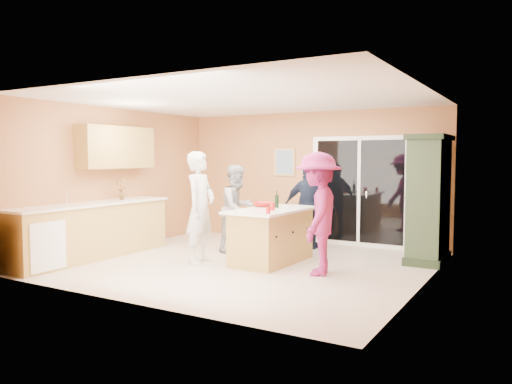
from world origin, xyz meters
The scene contains 22 objects.
floor centered at (0.00, 0.00, 0.00)m, with size 5.50×5.50×0.00m, color beige.
ceiling centered at (0.00, 0.00, 2.60)m, with size 5.50×5.00×0.10m, color silver.
wall_back centered at (0.00, 2.50, 1.30)m, with size 5.50×0.10×2.60m, color tan.
wall_front centered at (0.00, -2.50, 1.30)m, with size 5.50×0.10×2.60m, color tan.
wall_left centered at (-2.75, 0.00, 1.30)m, with size 0.10×5.00×2.60m, color tan.
wall_right centered at (2.75, 0.00, 1.30)m, with size 0.10×5.00×2.60m, color tan.
left_cabinet_run centered at (-2.45, -1.05, 0.46)m, with size 0.65×3.05×1.24m.
upper_cabinets centered at (-2.58, -0.20, 1.88)m, with size 0.35×1.60×0.75m, color tan.
sliding_door centered at (1.05, 2.46, 1.05)m, with size 1.90×0.07×2.10m.
framed_picture centered at (-0.55, 2.48, 1.60)m, with size 0.46×0.04×0.56m.
kitchen_island centered at (0.31, 0.33, 0.41)m, with size 0.96×1.69×0.87m.
green_hutch centered at (2.49, 1.64, 1.00)m, with size 0.59×1.12×2.05m.
woman_white centered at (-0.67, -0.27, 0.90)m, with size 0.65×0.43×1.79m, color silver.
woman_grey centered at (-0.69, 0.88, 0.78)m, with size 0.76×0.59×1.56m, color #969699.
woman_navy centered at (0.33, 1.75, 0.79)m, with size 0.93×0.39×1.59m, color #182034.
woman_magenta centered at (1.28, -0.07, 0.89)m, with size 1.15×0.66×1.78m, color maroon.
serving_bowl centered at (0.02, 0.55, 0.91)m, with size 0.33×0.33×0.08m, color #B01513.
tulip_vase centered at (-2.45, -0.22, 1.14)m, with size 0.21×0.14×0.40m, color #AB1119.
tumbler_near centered at (0.43, 0.12, 0.93)m, with size 0.08×0.08×0.12m, color #B01513.
tumbler_far centered at (0.59, -0.30, 0.92)m, with size 0.07×0.07×0.10m, color #B01513.
wine_bottle centered at (0.30, 0.53, 0.98)m, with size 0.07×0.07×0.28m.
white_plate centered at (0.07, -0.11, 0.88)m, with size 0.24×0.24×0.02m, color silver.
Camera 1 is at (4.10, -6.70, 1.70)m, focal length 35.00 mm.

